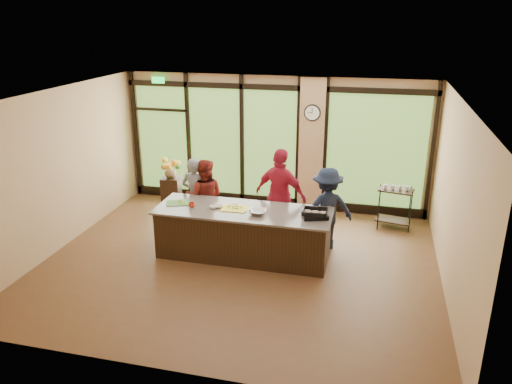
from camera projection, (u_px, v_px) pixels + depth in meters
The scene contains 25 objects.
floor at pixel (239, 263), 9.05m from camera, with size 7.00×7.00×0.00m, color brown.
ceiling at pixel (237, 97), 8.03m from camera, with size 7.00×7.00×0.00m, color silver.
back_wall at pixel (274, 143), 11.28m from camera, with size 7.00×7.00×0.00m, color tan.
left_wall at pixel (59, 170), 9.33m from camera, with size 6.00×6.00×0.00m, color tan.
right_wall at pixel (455, 202), 7.75m from camera, with size 6.00×6.00×0.00m, color tan.
window_wall at pixel (281, 148), 11.24m from camera, with size 6.90×0.12×3.00m.
island_base at pixel (243, 234), 9.17m from camera, with size 3.10×1.00×0.88m, color black.
countertop at pixel (243, 211), 9.01m from camera, with size 3.20×1.10×0.04m, color gray.
wall_clock at pixel (312, 113), 10.71m from camera, with size 0.36×0.04×0.36m.
cook_left at pixel (195, 196), 10.05m from camera, with size 0.58×0.38×1.60m, color slate.
cook_midleft at pixel (205, 197), 9.99m from camera, with size 0.77×0.60×1.58m, color maroon.
cook_midright at pixel (281, 196), 9.68m from camera, with size 1.09×0.45×1.86m, color #A71931.
cook_right at pixel (327, 209), 9.40m from camera, with size 1.03×0.59×1.59m, color #171E33.
roasting_pan at pixel (315, 215), 8.66m from camera, with size 0.43×0.33×0.08m, color black.
mixing_bowl at pixel (257, 212), 8.81m from camera, with size 0.31×0.31×0.08m, color silver.
cutting_board_left at pixel (178, 203), 9.32m from camera, with size 0.42×0.31×0.01m, color #4B8731.
cutting_board_center at pixel (238, 208), 9.07m from camera, with size 0.44×0.33×0.01m, color yellow.
cutting_board_right at pixel (233, 209), 9.04m from camera, with size 0.44×0.33×0.01m, color yellow.
prep_bowl_near at pixel (219, 206), 9.11m from camera, with size 0.14×0.14×0.05m, color white.
prep_bowl_mid at pixel (214, 207), 9.08m from camera, with size 0.15×0.15×0.05m, color white.
prep_bowl_far at pixel (235, 205), 9.17m from camera, with size 0.14×0.14×0.03m, color white.
red_ramekin at pixel (192, 205), 9.11m from camera, with size 0.12×0.12×0.09m, color #B42A12.
flower_stand at pixel (172, 194), 11.29m from camera, with size 0.40×0.40×0.80m, color black.
flower_vase at pixel (170, 172), 11.11m from camera, with size 0.26×0.26×0.28m, color olive.
bar_cart at pixel (395, 203), 10.34m from camera, with size 0.75×0.52×0.94m.
Camera 1 is at (2.23, -7.77, 4.28)m, focal length 35.00 mm.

